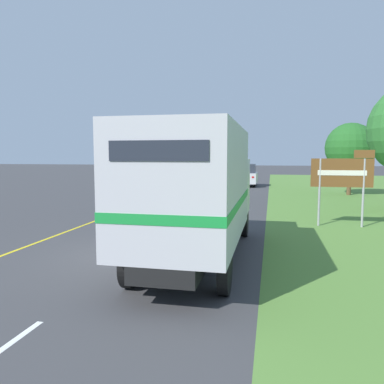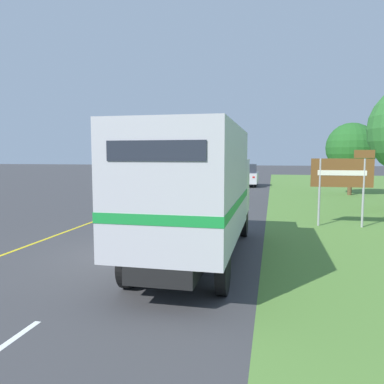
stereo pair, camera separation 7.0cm
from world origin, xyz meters
name	(u,v)px [view 2 (the right image)]	position (x,y,z in m)	size (l,w,h in m)	color
ground_plane	(133,254)	(0.00, 0.00, 0.00)	(200.00, 200.00, 0.00)	#3D3D3F
edge_line_yellow	(166,195)	(-3.70, 16.24, 0.00)	(0.12, 62.73, 0.01)	yellow
centre_dash_near	(142,248)	(0.00, 0.74, 0.00)	(0.12, 2.60, 0.01)	white
centre_dash_mid_a	(189,215)	(0.00, 7.34, 0.00)	(0.12, 2.60, 0.01)	white
centre_dash_mid_b	(211,200)	(0.00, 13.94, 0.00)	(0.12, 2.60, 0.01)	white
centre_dash_far	(224,190)	(0.00, 20.54, 0.00)	(0.12, 2.60, 0.01)	white
centre_dash_farthest	(232,184)	(0.00, 27.14, 0.00)	(0.12, 2.60, 0.01)	white
horse_trailer_truck	(196,189)	(1.95, -0.29, 1.99)	(2.44, 7.77, 3.59)	black
lead_car_white	(183,184)	(-1.73, 13.42, 1.02)	(1.80, 4.54, 2.05)	black
lead_car_silver_ahead	(248,175)	(1.66, 25.19, 1.04)	(1.80, 4.05, 2.10)	black
lead_car_white_ahead	(226,170)	(-1.90, 37.55, 1.00)	(1.80, 4.59, 2.00)	black
highway_sign	(343,176)	(6.72, 5.86, 2.08)	(2.40, 0.09, 3.11)	#9E9EA3
roadside_tree_mid	(351,148)	(9.46, 18.94, 3.44)	(3.58, 3.58, 5.24)	brown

